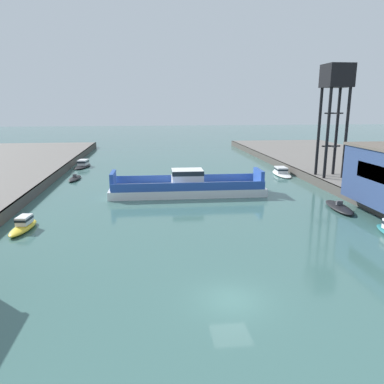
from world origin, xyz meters
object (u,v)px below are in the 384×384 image
(moored_boat_near_left, at_px, (281,172))
(crane_tower, at_px, (336,87))
(moored_boat_near_right, at_px, (83,164))
(chain_ferry, at_px, (187,187))
(moored_boat_mid_left, at_px, (75,178))
(moored_boat_mid_right, at_px, (339,207))
(moored_boat_far_right, at_px, (23,225))

(moored_boat_near_left, relative_size, crane_tower, 0.47)
(moored_boat_near_right, bearing_deg, chain_ferry, -53.99)
(moored_boat_mid_left, distance_m, moored_boat_mid_right, 40.94)
(moored_boat_far_right, distance_m, crane_tower, 45.66)
(moored_boat_mid_right, bearing_deg, moored_boat_far_right, -174.36)
(moored_boat_far_right, bearing_deg, moored_boat_mid_left, 89.56)
(moored_boat_mid_left, bearing_deg, moored_boat_near_left, 0.41)
(moored_boat_near_right, bearing_deg, moored_boat_far_right, -89.10)
(moored_boat_mid_left, xyz_separation_m, crane_tower, (39.80, -8.60, 14.44))
(chain_ferry, bearing_deg, moored_boat_mid_right, -29.87)
(chain_ferry, bearing_deg, moored_boat_far_right, -143.20)
(crane_tower, bearing_deg, moored_boat_near_left, 115.85)
(crane_tower, bearing_deg, moored_boat_mid_left, 167.81)
(moored_boat_near_right, height_order, moored_boat_far_right, moored_boat_near_right)
(chain_ferry, bearing_deg, moored_boat_near_right, 126.01)
(moored_boat_near_right, relative_size, moored_boat_mid_right, 1.11)
(chain_ferry, distance_m, moored_boat_far_right, 22.06)
(moored_boat_near_right, bearing_deg, moored_boat_mid_left, -86.44)
(moored_boat_mid_left, bearing_deg, moored_boat_near_right, 93.56)
(crane_tower, bearing_deg, moored_boat_near_right, 152.16)
(moored_boat_near_right, bearing_deg, crane_tower, -27.84)
(moored_boat_near_left, bearing_deg, crane_tower, -64.15)
(chain_ferry, xyz_separation_m, moored_boat_near_left, (18.05, 12.53, -0.56))
(moored_boat_mid_left, distance_m, crane_tower, 43.20)
(moored_boat_mid_left, bearing_deg, moored_boat_mid_right, -32.60)
(chain_ferry, xyz_separation_m, crane_tower, (22.34, 3.68, 13.60))
(chain_ferry, relative_size, moored_boat_mid_right, 3.20)
(moored_boat_mid_left, bearing_deg, chain_ferry, -35.11)
(moored_boat_near_right, bearing_deg, moored_boat_near_left, -19.13)
(moored_boat_mid_right, bearing_deg, moored_boat_near_left, 87.39)
(moored_boat_mid_right, distance_m, crane_tower, 20.40)
(moored_boat_mid_right, xyz_separation_m, crane_tower, (5.30, 13.46, 14.37))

